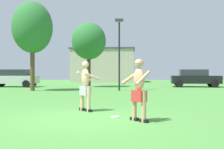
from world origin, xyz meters
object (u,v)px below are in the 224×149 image
lamp_post (119,46)px  player_with_cap (139,87)px  car_silver_near_post (14,78)px  frisbee (115,117)px  tree_behind_players (89,41)px  player_in_gray (86,85)px  car_black_mid_lot (195,78)px  tree_right_field (32,28)px

lamp_post → player_with_cap: bearing=-84.9°
car_silver_near_post → player_with_cap: bearing=-57.5°
lamp_post → frisbee: bearing=-88.0°
frisbee → car_silver_near_post: size_ratio=0.07×
tree_behind_players → player_in_gray: bearing=-81.6°
car_black_mid_lot → tree_right_field: bearing=-154.6°
car_black_mid_lot → tree_right_field: 14.70m
player_with_cap → tree_behind_players: tree_behind_players is taller
car_black_mid_lot → lamp_post: 8.98m
tree_behind_players → lamp_post: bearing=-58.0°
tree_behind_players → car_silver_near_post: bearing=-178.1°
car_silver_near_post → tree_behind_players: size_ratio=0.74×
frisbee → tree_behind_players: size_ratio=0.05×
tree_behind_players → tree_right_field: bearing=-122.2°
player_in_gray → lamp_post: bearing=86.4°
player_with_cap → lamp_post: bearing=95.1°
car_silver_near_post → lamp_post: (9.77, -4.50, 2.41)m
player_in_gray → frisbee: bearing=-48.2°
tree_right_field → car_silver_near_post: bearing=125.2°
frisbee → lamp_post: lamp_post is taller
frisbee → tree_right_field: (-6.67, 11.42, 4.53)m
lamp_post → tree_right_field: 6.40m
player_with_cap → player_in_gray: 2.61m
lamp_post → car_silver_near_post: bearing=155.3°
car_silver_near_post → tree_behind_players: tree_behind_players is taller
player_with_cap → lamp_post: size_ratio=0.33×
frisbee → car_silver_near_post: car_silver_near_post is taller
frisbee → lamp_post: 12.36m
player_with_cap → tree_behind_players: bearing=103.3°
player_in_gray → car_black_mid_lot: player_in_gray is taller
player_with_cap → frisbee: (-0.70, 0.68, -0.94)m
frisbee → car_black_mid_lot: size_ratio=0.06×
player_with_cap → car_black_mid_lot: size_ratio=0.39×
player_in_gray → tree_right_field: size_ratio=0.27×
player_in_gray → tree_behind_players: tree_behind_players is taller
player_with_cap → car_black_mid_lot: (5.47, 18.19, -0.13)m
lamp_post → tree_behind_players: 5.64m
player_in_gray → frisbee: size_ratio=6.08×
tree_right_field → car_black_mid_lot: bearing=25.4°
frisbee → lamp_post: size_ratio=0.05×
player_with_cap → car_silver_near_post: (-10.90, 17.10, -0.13)m
frisbee → car_black_mid_lot: 18.59m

